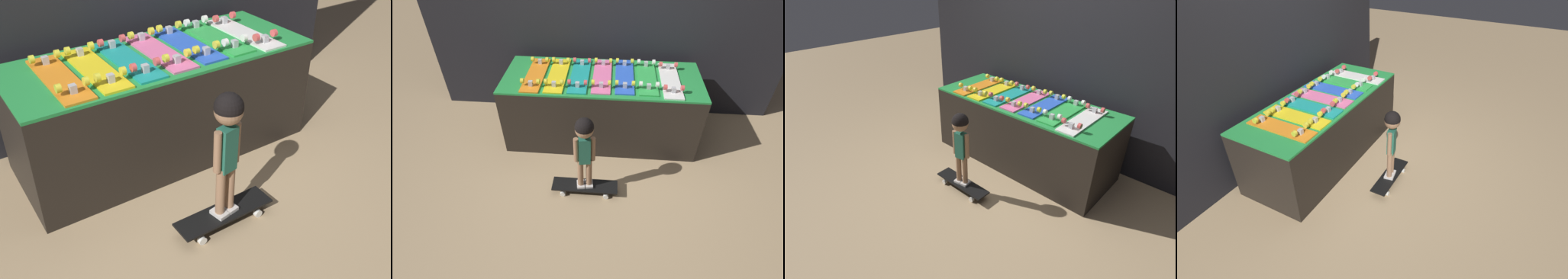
% 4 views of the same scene
% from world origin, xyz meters
% --- Properties ---
extents(ground_plane, '(16.00, 16.00, 0.00)m').
position_xyz_m(ground_plane, '(0.00, 0.00, 0.00)').
color(ground_plane, tan).
extents(back_wall, '(4.26, 0.10, 2.45)m').
position_xyz_m(back_wall, '(0.00, 1.07, 1.23)').
color(back_wall, black).
rests_on(back_wall, ground_plane).
extents(display_rack, '(2.11, 0.83, 0.78)m').
position_xyz_m(display_rack, '(0.00, 0.47, 0.39)').
color(display_rack, black).
rests_on(display_rack, ground_plane).
extents(skateboard_orange_on_rack, '(0.19, 0.73, 0.09)m').
position_xyz_m(skateboard_orange_on_rack, '(-0.71, 0.45, 0.80)').
color(skateboard_orange_on_rack, orange).
rests_on(skateboard_orange_on_rack, display_rack).
extents(skateboard_yellow_on_rack, '(0.19, 0.73, 0.09)m').
position_xyz_m(skateboard_yellow_on_rack, '(-0.47, 0.46, 0.80)').
color(skateboard_yellow_on_rack, yellow).
rests_on(skateboard_yellow_on_rack, display_rack).
extents(skateboard_teal_on_rack, '(0.19, 0.73, 0.09)m').
position_xyz_m(skateboard_teal_on_rack, '(-0.24, 0.47, 0.80)').
color(skateboard_teal_on_rack, teal).
rests_on(skateboard_teal_on_rack, display_rack).
extents(skateboard_pink_on_rack, '(0.19, 0.73, 0.09)m').
position_xyz_m(skateboard_pink_on_rack, '(0.00, 0.48, 0.80)').
color(skateboard_pink_on_rack, pink).
rests_on(skateboard_pink_on_rack, display_rack).
extents(skateboard_blue_on_rack, '(0.19, 0.73, 0.09)m').
position_xyz_m(skateboard_blue_on_rack, '(0.24, 0.49, 0.80)').
color(skateboard_blue_on_rack, blue).
rests_on(skateboard_blue_on_rack, display_rack).
extents(skateboard_green_on_rack, '(0.19, 0.73, 0.09)m').
position_xyz_m(skateboard_green_on_rack, '(0.47, 0.49, 0.80)').
color(skateboard_green_on_rack, green).
rests_on(skateboard_green_on_rack, display_rack).
extents(skateboard_white_on_rack, '(0.19, 0.73, 0.09)m').
position_xyz_m(skateboard_white_on_rack, '(0.71, 0.44, 0.80)').
color(skateboard_white_on_rack, white).
rests_on(skateboard_white_on_rack, display_rack).
extents(skateboard_on_floor, '(0.64, 0.17, 0.09)m').
position_xyz_m(skateboard_on_floor, '(-0.10, -0.45, 0.07)').
color(skateboard_on_floor, black).
rests_on(skateboard_on_floor, ground_plane).
extents(child, '(0.19, 0.16, 0.81)m').
position_xyz_m(child, '(-0.10, -0.45, 0.66)').
color(child, silver).
rests_on(child, skateboard_on_floor).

